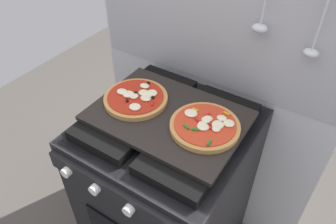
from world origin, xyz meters
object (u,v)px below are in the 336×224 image
(stove, at_px, (168,192))
(pizza_right, at_px, (205,126))
(baking_tray, at_px, (168,116))
(pizza_left, at_px, (136,98))

(stove, distance_m, pizza_right, 0.50)
(stove, relative_size, pizza_right, 3.76)
(baking_tray, bearing_deg, pizza_right, 2.90)
(baking_tray, height_order, pizza_right, pizza_right)
(baking_tray, bearing_deg, pizza_left, -179.71)
(pizza_left, bearing_deg, baking_tray, 0.29)
(baking_tray, relative_size, pizza_right, 2.26)
(pizza_right, bearing_deg, baking_tray, -177.10)
(pizza_right, bearing_deg, stove, -176.46)
(baking_tray, xyz_separation_m, pizza_left, (-0.14, -0.00, 0.02))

